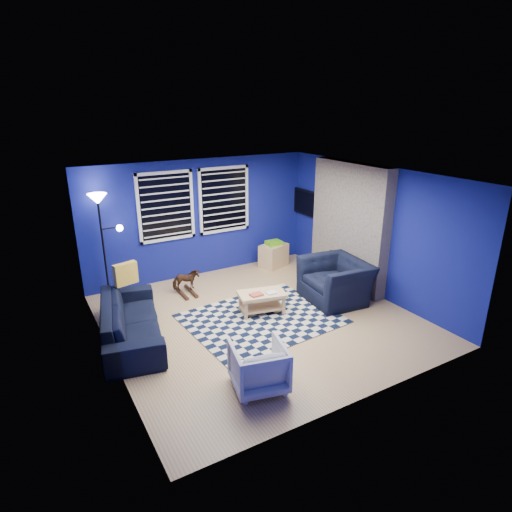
{
  "coord_description": "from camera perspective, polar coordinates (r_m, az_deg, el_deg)",
  "views": [
    {
      "loc": [
        -3.39,
        -5.75,
        3.57
      ],
      "look_at": [
        0.1,
        0.3,
        1.07
      ],
      "focal_mm": 30.0,
      "sensor_mm": 36.0,
      "label": 1
    }
  ],
  "objects": [
    {
      "name": "floor_lamp",
      "position": [
        8.32,
        -20.01,
        5.34
      ],
      "size": [
        0.55,
        0.34,
        2.04
      ],
      "color": "black",
      "rests_on": "floor"
    },
    {
      "name": "window_left",
      "position": [
        8.84,
        -11.91,
        6.45
      ],
      "size": [
        1.17,
        0.06,
        1.42
      ],
      "color": "black",
      "rests_on": "wall_back"
    },
    {
      "name": "wall_left",
      "position": [
        6.26,
        -19.64,
        -3.23
      ],
      "size": [
        0.0,
        5.0,
        5.0
      ],
      "primitive_type": "plane",
      "rotation": [
        1.57,
        0.0,
        1.57
      ],
      "color": "navy",
      "rests_on": "floor"
    },
    {
      "name": "armchair_bent",
      "position": [
        5.77,
        0.34,
        -14.52
      ],
      "size": [
        0.83,
        0.84,
        0.64
      ],
      "primitive_type": "imported",
      "rotation": [
        0.0,
        0.0,
        2.92
      ],
      "color": "gray",
      "rests_on": "floor"
    },
    {
      "name": "floor",
      "position": [
        7.56,
        0.5,
        -8.41
      ],
      "size": [
        5.0,
        5.0,
        0.0
      ],
      "primitive_type": "plane",
      "color": "tan",
      "rests_on": "ground"
    },
    {
      "name": "rocking_horse",
      "position": [
        8.51,
        -9.34,
        -3.22
      ],
      "size": [
        0.34,
        0.55,
        0.43
      ],
      "primitive_type": "imported",
      "rotation": [
        0.0,
        0.0,
        1.35
      ],
      "color": "#4C2618",
      "rests_on": "floor"
    },
    {
      "name": "ceiling",
      "position": [
        6.75,
        0.57,
        10.63
      ],
      "size": [
        5.0,
        5.0,
        0.0
      ],
      "primitive_type": "plane",
      "rotation": [
        3.14,
        0.0,
        0.0
      ],
      "color": "white",
      "rests_on": "wall_back"
    },
    {
      "name": "armchair_big",
      "position": [
        8.25,
        10.56,
        -3.26
      ],
      "size": [
        1.3,
        1.16,
        0.78
      ],
      "primitive_type": "imported",
      "rotation": [
        0.0,
        0.0,
        -1.66
      ],
      "color": "black",
      "rests_on": "floor"
    },
    {
      "name": "tv",
      "position": [
        9.94,
        6.91,
        6.99
      ],
      "size": [
        0.07,
        1.0,
        0.58
      ],
      "color": "black",
      "rests_on": "wall_right"
    },
    {
      "name": "throw_pillow",
      "position": [
        7.59,
        -16.99,
        -2.29
      ],
      "size": [
        0.42,
        0.21,
        0.38
      ],
      "primitive_type": "cube",
      "rotation": [
        0.0,
        0.0,
        0.24
      ],
      "color": "yellow",
      "rests_on": "sofa"
    },
    {
      "name": "fireplace",
      "position": [
        8.81,
        12.21,
        3.67
      ],
      "size": [
        0.65,
        2.0,
        2.5
      ],
      "color": "gray",
      "rests_on": "floor"
    },
    {
      "name": "window_right",
      "position": [
        9.31,
        -4.26,
        7.48
      ],
      "size": [
        1.17,
        0.06,
        1.42
      ],
      "color": "black",
      "rests_on": "wall_back"
    },
    {
      "name": "rug",
      "position": [
        7.56,
        0.71,
        -8.35
      ],
      "size": [
        2.64,
        2.18,
        0.02
      ],
      "primitive_type": "cube",
      "rotation": [
        0.0,
        0.0,
        0.08
      ],
      "color": "black",
      "rests_on": "floor"
    },
    {
      "name": "wall_right",
      "position": [
        8.55,
        15.17,
        3.3
      ],
      "size": [
        0.0,
        5.0,
        5.0
      ],
      "primitive_type": "plane",
      "rotation": [
        1.57,
        0.0,
        -1.57
      ],
      "color": "navy",
      "rests_on": "floor"
    },
    {
      "name": "wall_back",
      "position": [
        9.21,
        -7.4,
        4.99
      ],
      "size": [
        5.0,
        0.0,
        5.0
      ],
      "primitive_type": "plane",
      "rotation": [
        1.57,
        0.0,
        0.0
      ],
      "color": "navy",
      "rests_on": "floor"
    },
    {
      "name": "cabinet",
      "position": [
        9.84,
        2.36,
        0.14
      ],
      "size": [
        0.72,
        0.59,
        0.61
      ],
      "rotation": [
        0.0,
        0.0,
        0.33
      ],
      "color": "tan",
      "rests_on": "floor"
    },
    {
      "name": "sofa",
      "position": [
        7.13,
        -16.35,
        -8.25
      ],
      "size": [
        2.33,
        1.28,
        0.64
      ],
      "primitive_type": "imported",
      "rotation": [
        0.0,
        0.0,
        1.37
      ],
      "color": "black",
      "rests_on": "floor"
    },
    {
      "name": "coffee_table",
      "position": [
        7.65,
        0.77,
        -5.66
      ],
      "size": [
        0.91,
        0.65,
        0.41
      ],
      "rotation": [
        0.0,
        0.0,
        -0.23
      ],
      "color": "tan",
      "rests_on": "rug"
    }
  ]
}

